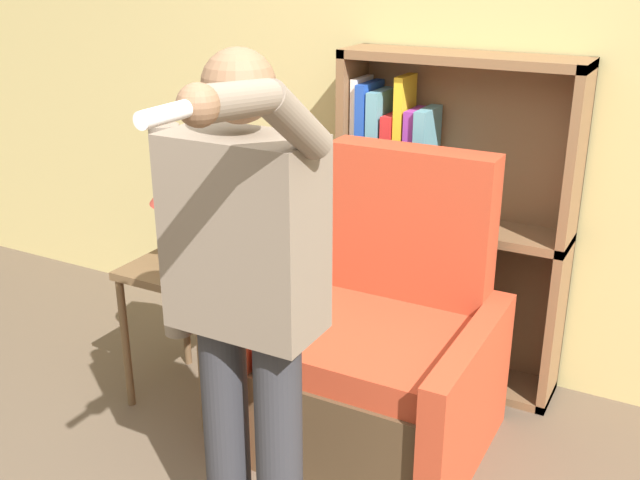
{
  "coord_description": "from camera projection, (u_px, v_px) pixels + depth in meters",
  "views": [
    {
      "loc": [
        0.99,
        -1.32,
        1.97
      ],
      "look_at": [
        -0.13,
        0.75,
        1.07
      ],
      "focal_mm": 42.0,
      "sensor_mm": 36.0,
      "label": 1
    }
  ],
  "objects": [
    {
      "name": "wall_back",
      "position": [
        481.0,
        87.0,
        3.39
      ],
      "size": [
        8.0,
        0.11,
        2.8
      ],
      "color": "tan",
      "rests_on": "ground_plane"
    },
    {
      "name": "bookcase",
      "position": [
        425.0,
        225.0,
        3.56
      ],
      "size": [
        1.08,
        0.28,
        1.57
      ],
      "color": "brown",
      "rests_on": "ground_plane"
    },
    {
      "name": "table_lamp",
      "position": [
        183.0,
        186.0,
        3.21
      ],
      "size": [
        0.29,
        0.29,
        0.48
      ],
      "color": "#4C4233",
      "rests_on": "side_table"
    },
    {
      "name": "armchair",
      "position": [
        380.0,
        358.0,
        3.15
      ],
      "size": [
        0.92,
        0.88,
        1.22
      ],
      "color": "#4C3823",
      "rests_on": "ground_plane"
    },
    {
      "name": "side_table",
      "position": [
        189.0,
        287.0,
        3.38
      ],
      "size": [
        0.48,
        0.48,
        0.67
      ],
      "color": "brown",
      "rests_on": "ground_plane"
    },
    {
      "name": "person_standing",
      "position": [
        244.0,
        301.0,
        2.22
      ],
      "size": [
        0.6,
        0.78,
        1.74
      ],
      "color": "#2D2D33",
      "rests_on": "ground_plane"
    }
  ]
}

